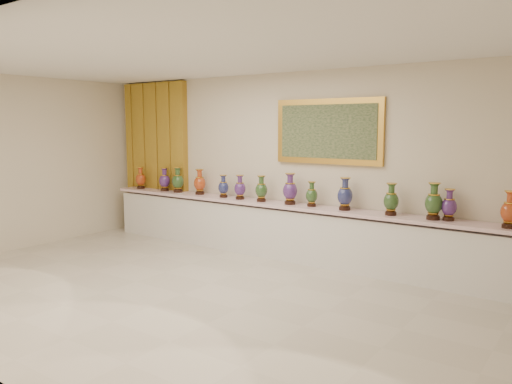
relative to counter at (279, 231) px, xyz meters
The scene contains 18 objects.
ground 2.31m from the counter, 90.00° to the right, with size 8.00×8.00×0.00m, color beige.
room 2.69m from the counter, behind, with size 8.00×8.00×8.00m.
counter is the anchor object (origin of this frame).
vase_0 3.33m from the counter, behind, with size 0.24×0.24×0.43m.
vase_1 2.70m from the counter, behind, with size 0.23×0.23×0.45m.
vase_2 2.36m from the counter, behind, with size 0.28×0.28×0.48m.
vase_3 1.87m from the counter, behind, with size 0.25×0.25×0.46m.
vase_4 1.31m from the counter, behind, with size 0.24×0.24×0.39m.
vase_5 1.01m from the counter, behind, with size 0.25×0.25×0.42m.
vase_6 0.74m from the counter, behind, with size 0.22×0.22×0.43m.
vase_7 0.72m from the counter, ahead, with size 0.27×0.27×0.50m.
vase_8 0.88m from the counter, ahead, with size 0.23×0.23×0.39m.
vase_9 1.35m from the counter, ahead, with size 0.27×0.27×0.49m.
vase_10 1.99m from the counter, ahead, with size 0.25×0.25×0.45m.
vase_11 2.55m from the counter, ahead, with size 0.28×0.28×0.50m.
vase_12 2.73m from the counter, ahead, with size 0.23×0.23×0.42m.
vase_13 3.45m from the counter, ahead, with size 0.22×0.22×0.46m.
label_card 2.14m from the counter, behind, with size 0.10×0.06×0.00m, color white.
Camera 1 is at (4.35, -4.46, 2.14)m, focal length 35.00 mm.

